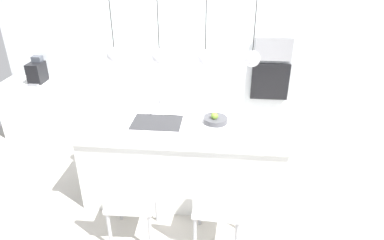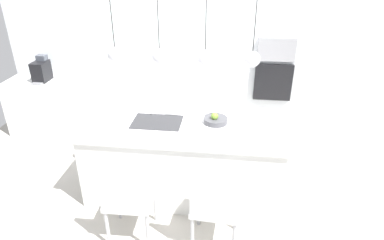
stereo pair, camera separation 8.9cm
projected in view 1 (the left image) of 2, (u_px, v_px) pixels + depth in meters
floor at (184, 189)px, 4.20m from camera, size 6.60×6.60×0.00m
back_wall at (196, 51)px, 5.08m from camera, size 6.00×0.10×2.60m
kitchen_island at (184, 158)px, 3.99m from camera, size 2.28×0.97×0.92m
sink_basin at (157, 123)px, 3.81m from camera, size 0.56×0.40×0.02m
faucet at (160, 103)px, 3.93m from camera, size 0.02×0.17×0.22m
fruit_bowl at (215, 119)px, 3.79m from camera, size 0.27×0.27×0.13m
side_counter at (43, 108)px, 5.35m from camera, size 1.10×0.60×0.86m
coffee_machine at (37, 72)px, 5.08m from camera, size 0.20×0.35×0.38m
microwave at (273, 49)px, 4.88m from camera, size 0.54×0.08×0.34m
oven at (270, 81)px, 5.11m from camera, size 0.56×0.08×0.56m
chair_near at (130, 198)px, 3.26m from camera, size 0.47×0.47×0.91m
chair_middle at (218, 204)px, 3.20m from camera, size 0.49×0.46×0.89m
pendant_light_left at (115, 55)px, 3.50m from camera, size 0.16×0.16×0.76m
pendant_light_center_left at (159, 56)px, 3.46m from camera, size 0.16×0.16×0.76m
pendant_light_center_right at (205, 57)px, 3.42m from camera, size 0.16×0.16×0.76m
pendant_light_right at (252, 59)px, 3.38m from camera, size 0.16×0.16×0.76m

